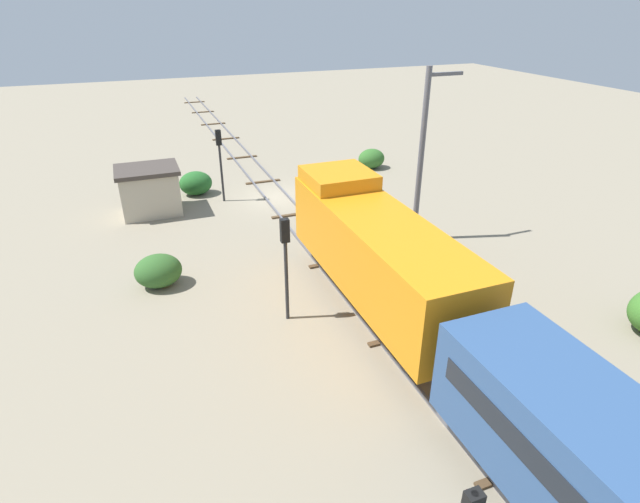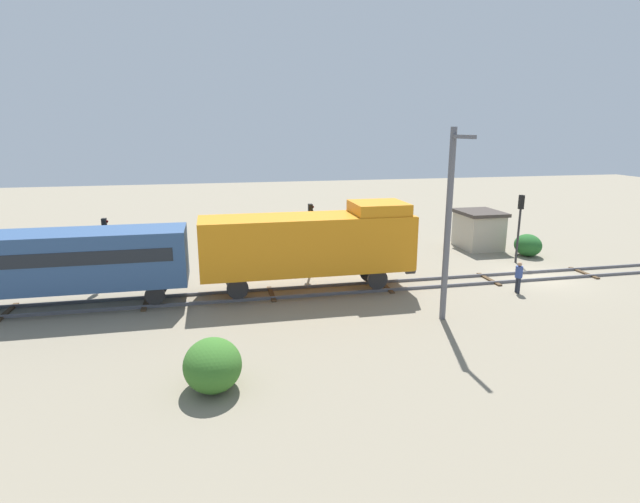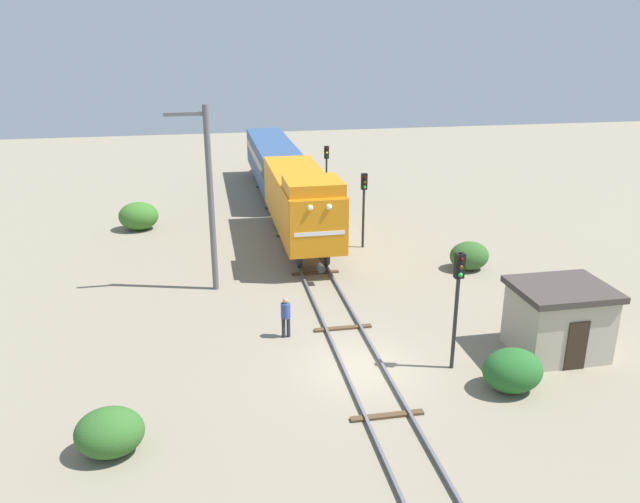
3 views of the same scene
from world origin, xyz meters
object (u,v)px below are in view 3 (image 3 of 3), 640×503
catenary_mast (209,196)px  relay_hut (558,319)px  passenger_car_leading (273,159)px  traffic_signal_far (327,162)px  traffic_signal_near (458,290)px  worker_near_track (286,314)px  traffic_signal_mid (364,197)px  locomotive (301,200)px

catenary_mast → relay_hut: 15.63m
catenary_mast → relay_hut: (12.56, -8.75, -3.17)m
passenger_car_leading → relay_hut: passenger_car_leading is taller
passenger_car_leading → traffic_signal_far: 4.41m
traffic_signal_near → worker_near_track: (-5.60, 3.55, -2.08)m
traffic_signal_far → relay_hut: 25.07m
traffic_signal_near → traffic_signal_far: traffic_signal_near is taller
relay_hut → traffic_signal_mid: bearing=107.1°
passenger_car_leading → worker_near_track: passenger_car_leading is taller
locomotive → worker_near_track: locomotive is taller
locomotive → passenger_car_leading: bearing=90.0°
locomotive → relay_hut: locomotive is taller
relay_hut → passenger_car_leading: bearing=105.4°
worker_near_track → traffic_signal_near: bearing=-53.5°
traffic_signal_near → relay_hut: bearing=4.9°
traffic_signal_far → relay_hut: (3.90, -24.73, -1.26)m
worker_near_track → passenger_car_leading: bearing=63.1°
passenger_car_leading → worker_near_track: 24.27m
relay_hut → catenary_mast: bearing=145.1°
traffic_signal_mid → relay_hut: 14.01m
locomotive → relay_hut: bearing=-61.7°
traffic_signal_near → relay_hut: traffic_signal_near is taller
worker_near_track → relay_hut: 10.41m
locomotive → traffic_signal_far: (3.60, 10.78, -0.12)m
traffic_signal_near → traffic_signal_far: size_ratio=1.17×
traffic_signal_mid → traffic_signal_far: traffic_signal_mid is taller
locomotive → traffic_signal_near: (3.20, -14.31, 0.30)m
worker_near_track → traffic_signal_far: bearing=53.3°
locomotive → relay_hut: size_ratio=3.31×
relay_hut → locomotive: bearing=118.3°
traffic_signal_far → traffic_signal_near: bearing=-90.9°
traffic_signal_far → worker_near_track: 22.43m
traffic_signal_mid → traffic_signal_far: (0.20, 11.42, -0.31)m
traffic_signal_near → catenary_mast: catenary_mast is taller
traffic_signal_near → traffic_signal_mid: (0.20, 13.68, -0.11)m
catenary_mast → passenger_car_leading: bearing=74.7°
passenger_car_leading → traffic_signal_near: traffic_signal_near is taller
passenger_car_leading → catenary_mast: (-5.06, -18.53, 2.04)m
catenary_mast → relay_hut: catenary_mast is taller
traffic_signal_mid → passenger_car_leading: bearing=103.7°
locomotive → passenger_car_leading: size_ratio=0.83×
traffic_signal_far → relay_hut: bearing=-81.0°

